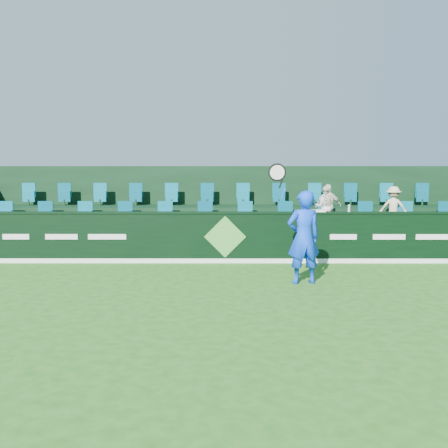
{
  "coord_description": "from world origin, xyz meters",
  "views": [
    {
      "loc": [
        0.01,
        -9.08,
        2.37
      ],
      "look_at": [
        -0.02,
        2.8,
        1.15
      ],
      "focal_mm": 40.0,
      "sensor_mm": 36.0,
      "label": 1
    }
  ],
  "objects_px": {
    "spectator_middle": "(328,206)",
    "towel": "(317,211)",
    "spectator_right": "(393,207)",
    "drinks_bottle": "(349,208)",
    "spectator_left": "(325,207)",
    "tennis_player": "(303,237)"
  },
  "relations": [
    {
      "from": "spectator_right",
      "to": "drinks_bottle",
      "type": "xyz_separation_m",
      "value": [
        -1.54,
        -1.12,
        0.05
      ]
    },
    {
      "from": "spectator_right",
      "to": "towel",
      "type": "relative_size",
      "value": 3.03
    },
    {
      "from": "tennis_player",
      "to": "drinks_bottle",
      "type": "xyz_separation_m",
      "value": [
        1.58,
        2.5,
        0.43
      ]
    },
    {
      "from": "tennis_player",
      "to": "towel",
      "type": "height_order",
      "value": "tennis_player"
    },
    {
      "from": "spectator_left",
      "to": "towel",
      "type": "xyz_separation_m",
      "value": [
        -0.43,
        -1.12,
        -0.02
      ]
    },
    {
      "from": "drinks_bottle",
      "to": "spectator_left",
      "type": "bearing_deg",
      "value": 109.76
    },
    {
      "from": "spectator_middle",
      "to": "spectator_right",
      "type": "height_order",
      "value": "spectator_middle"
    },
    {
      "from": "spectator_right",
      "to": "drinks_bottle",
      "type": "bearing_deg",
      "value": 51.84
    },
    {
      "from": "spectator_right",
      "to": "spectator_middle",
      "type": "bearing_deg",
      "value": 15.75
    },
    {
      "from": "spectator_middle",
      "to": "spectator_right",
      "type": "bearing_deg",
      "value": -178.16
    },
    {
      "from": "spectator_left",
      "to": "spectator_right",
      "type": "height_order",
      "value": "spectator_left"
    },
    {
      "from": "tennis_player",
      "to": "spectator_right",
      "type": "relative_size",
      "value": 2.21
    },
    {
      "from": "drinks_bottle",
      "to": "tennis_player",
      "type": "bearing_deg",
      "value": -122.28
    },
    {
      "from": "tennis_player",
      "to": "spectator_left",
      "type": "bearing_deg",
      "value": 71.97
    },
    {
      "from": "tennis_player",
      "to": "spectator_middle",
      "type": "distance_m",
      "value": 3.86
    },
    {
      "from": "drinks_bottle",
      "to": "spectator_middle",
      "type": "bearing_deg",
      "value": 105.74
    },
    {
      "from": "spectator_middle",
      "to": "drinks_bottle",
      "type": "distance_m",
      "value": 1.16
    },
    {
      "from": "tennis_player",
      "to": "spectator_middle",
      "type": "height_order",
      "value": "tennis_player"
    },
    {
      "from": "spectator_left",
      "to": "spectator_right",
      "type": "bearing_deg",
      "value": -165.95
    },
    {
      "from": "spectator_right",
      "to": "drinks_bottle",
      "type": "relative_size",
      "value": 6.21
    },
    {
      "from": "spectator_middle",
      "to": "towel",
      "type": "distance_m",
      "value": 1.23
    },
    {
      "from": "spectator_left",
      "to": "drinks_bottle",
      "type": "relative_size",
      "value": 6.24
    }
  ]
}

